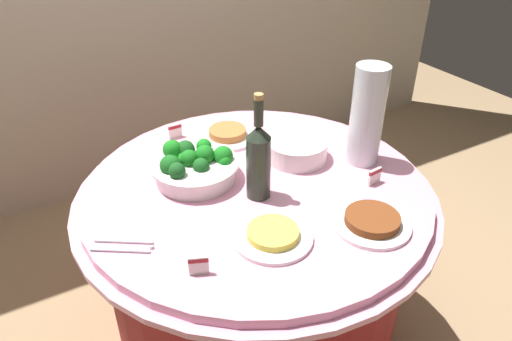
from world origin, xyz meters
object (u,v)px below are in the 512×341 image
food_plate_stir_fry (372,222)px  label_placard_front (375,176)px  label_placard_rear (199,265)px  food_plate_peanuts (228,135)px  serving_tongs (125,246)px  label_placard_mid (175,130)px  plate_stack (297,149)px  wine_bottle (258,159)px  broccoli_bowl (195,166)px  food_plate_fried_egg (273,235)px  decorative_fruit_vase (366,120)px

food_plate_stir_fry → label_placard_front: 0.22m
label_placard_rear → food_plate_peanuts: bearing=57.7°
serving_tongs → label_placard_mid: label_placard_mid is taller
plate_stack → label_placard_rear: size_ratio=3.82×
serving_tongs → plate_stack: bearing=13.9°
wine_bottle → serving_tongs: 0.45m
food_plate_peanuts → label_placard_mid: (-0.17, 0.10, 0.02)m
broccoli_bowl → food_plate_peanuts: 0.29m
food_plate_fried_egg → food_plate_stir_fry: (0.27, -0.09, 0.00)m
decorative_fruit_vase → label_placard_front: bearing=-114.5°
food_plate_stir_fry → label_placard_rear: (-0.50, 0.07, 0.02)m
wine_bottle → label_placard_mid: wine_bottle is taller
decorative_fruit_vase → label_placard_rear: size_ratio=6.18×
plate_stack → food_plate_stir_fry: bearing=-93.2°
broccoli_bowl → food_plate_stir_fry: 0.58m
label_placard_rear → food_plate_stir_fry: bearing=-7.5°
food_plate_fried_egg → serving_tongs: bearing=155.5°
serving_tongs → wine_bottle: bearing=4.6°
serving_tongs → food_plate_fried_egg: size_ratio=0.72×
decorative_fruit_vase → food_plate_peanuts: (-0.33, 0.37, -0.14)m
serving_tongs → food_plate_fried_egg: 0.40m
food_plate_fried_egg → label_placard_mid: (-0.02, 0.68, 0.02)m
serving_tongs → label_placard_rear: (0.13, -0.19, 0.03)m
plate_stack → label_placard_front: plate_stack is taller
label_placard_mid → wine_bottle: bearing=-79.9°
serving_tongs → food_plate_fried_egg: bearing=-24.5°
decorative_fruit_vase → food_plate_peanuts: size_ratio=1.55×
label_placard_front → label_placard_mid: (-0.44, 0.60, 0.00)m
plate_stack → decorative_fruit_vase: (0.19, -0.12, 0.12)m
plate_stack → serving_tongs: bearing=-166.1°
food_plate_fried_egg → label_placard_mid: size_ratio=4.00×
food_plate_fried_egg → plate_stack: bearing=48.0°
decorative_fruit_vase → food_plate_fried_egg: 0.54m
serving_tongs → label_placard_mid: size_ratio=2.88×
food_plate_stir_fry → label_placard_mid: 0.82m
plate_stack → food_plate_fried_egg: size_ratio=0.95×
decorative_fruit_vase → food_plate_fried_egg: (-0.48, -0.21, -0.14)m
wine_bottle → label_placard_mid: size_ratio=6.11×
food_plate_stir_fry → decorative_fruit_vase: bearing=54.4°
label_placard_mid → label_placard_rear: 0.73m
wine_bottle → label_placard_rear: wine_bottle is taller
broccoli_bowl → food_plate_fried_egg: size_ratio=1.27×
food_plate_stir_fry → label_placard_front: bearing=47.0°
food_plate_stir_fry → label_placard_mid: bearing=110.6°
plate_stack → label_placard_mid: bearing=131.7°
food_plate_fried_egg → food_plate_stir_fry: bearing=-18.1°
food_plate_fried_egg → label_placard_rear: bearing=-174.2°
serving_tongs → food_plate_fried_egg: food_plate_fried_egg is taller
food_plate_peanuts → wine_bottle: bearing=-102.5°
wine_bottle → serving_tongs: bearing=-175.4°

